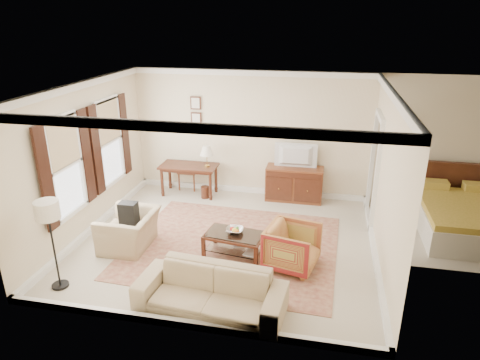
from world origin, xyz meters
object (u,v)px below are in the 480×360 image
(coffee_table, at_px, (234,239))
(sofa, at_px, (210,285))
(writing_desk, at_px, (189,170))
(sideboard, at_px, (294,184))
(tv, at_px, (296,149))
(club_armchair, at_px, (129,225))
(striped_armchair, at_px, (292,245))

(coffee_table, height_order, sofa, sofa)
(writing_desk, height_order, sideboard, sideboard)
(writing_desk, distance_m, tv, 2.55)
(tv, distance_m, club_armchair, 3.99)
(club_armchair, xyz_separation_m, sofa, (1.94, -1.47, -0.03))
(striped_armchair, bearing_deg, writing_desk, 57.76)
(sideboard, distance_m, sofa, 4.32)
(tv, xyz_separation_m, sofa, (-0.83, -4.22, -0.83))
(tv, distance_m, striped_armchair, 2.96)
(writing_desk, relative_size, club_armchair, 1.28)
(coffee_table, xyz_separation_m, club_armchair, (-1.95, -0.09, 0.12))
(striped_armchair, relative_size, club_armchair, 0.80)
(sideboard, bearing_deg, coffee_table, -107.01)
(tv, bearing_deg, striped_armchair, 94.27)
(coffee_table, relative_size, club_armchair, 1.06)
(sofa, bearing_deg, writing_desk, 116.90)
(sideboard, height_order, club_armchair, club_armchair)
(striped_armchair, bearing_deg, tv, 17.24)
(club_armchair, bearing_deg, writing_desk, 173.49)
(club_armchair, relative_size, sofa, 0.48)
(writing_desk, relative_size, tv, 1.47)
(striped_armchair, bearing_deg, coffee_table, 93.26)
(writing_desk, distance_m, coffee_table, 3.03)
(writing_desk, bearing_deg, striped_armchair, -45.21)
(sideboard, distance_m, coffee_table, 2.81)
(striped_armchair, bearing_deg, sofa, 155.87)
(tv, bearing_deg, club_armchair, 44.82)
(writing_desk, height_order, coffee_table, writing_desk)
(sideboard, height_order, sofa, sofa)
(striped_armchair, distance_m, club_armchair, 2.99)
(tv, relative_size, club_armchair, 0.87)
(tv, xyz_separation_m, striped_armchair, (0.21, -2.84, -0.83))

